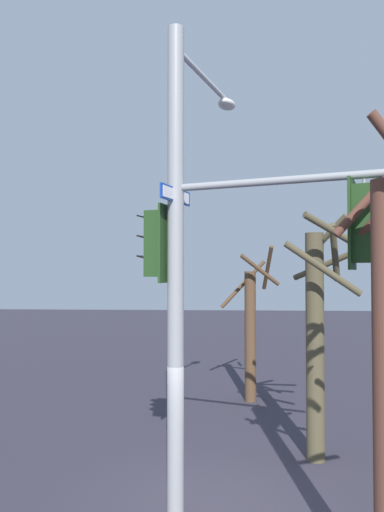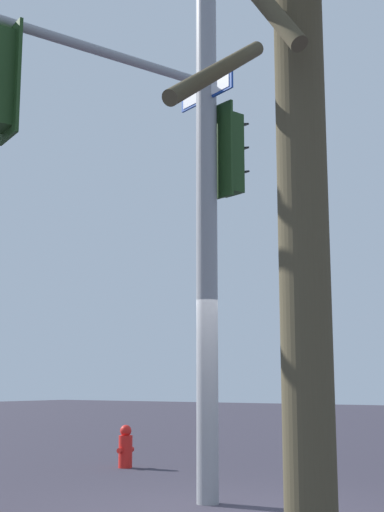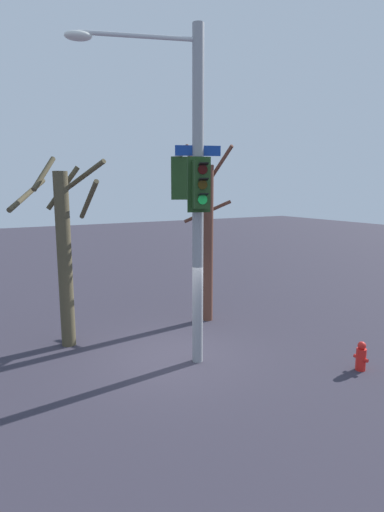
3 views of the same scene
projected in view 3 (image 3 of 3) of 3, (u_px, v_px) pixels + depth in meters
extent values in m
plane|color=#312D39|center=(174.00, 358.00, 10.70)|extent=(80.00, 80.00, 0.00)
cylinder|color=gray|center=(198.00, 204.00, 9.82)|extent=(0.27, 0.27, 8.12)
cylinder|color=silver|center=(140.00, 36.00, 8.97)|extent=(0.98, 2.54, 0.10)
ellipsoid|color=silver|center=(78.00, 36.00, 8.75)|extent=(0.54, 0.69, 0.20)
cylinder|color=gray|center=(184.00, 153.00, 11.66)|extent=(4.06, 1.54, 0.12)
cube|color=#1E3D19|center=(180.00, 178.00, 12.56)|extent=(0.42, 0.45, 1.10)
cube|color=#1E3D19|center=(180.00, 178.00, 12.39)|extent=(0.26, 0.53, 1.30)
cylinder|color=#2F0403|center=(179.00, 167.00, 12.66)|extent=(0.12, 0.21, 0.22)
cube|color=black|center=(179.00, 164.00, 12.71)|extent=(0.23, 0.26, 0.06)
cylinder|color=#352504|center=(179.00, 179.00, 12.72)|extent=(0.12, 0.21, 0.22)
cube|color=black|center=(179.00, 175.00, 12.77)|extent=(0.23, 0.26, 0.06)
cylinder|color=#19D147|center=(179.00, 189.00, 12.77)|extent=(0.12, 0.21, 0.22)
cube|color=black|center=(179.00, 186.00, 12.83)|extent=(0.23, 0.26, 0.06)
cylinder|color=gray|center=(180.00, 158.00, 12.45)|extent=(0.04, 0.04, 0.15)
cube|color=#1E3D19|center=(201.00, 185.00, 9.40)|extent=(0.39, 0.43, 1.10)
cube|color=#1E3D19|center=(199.00, 185.00, 9.56)|extent=(0.20, 0.55, 1.30)
cylinder|color=#2F0403|center=(203.00, 169.00, 9.18)|extent=(0.09, 0.22, 0.22)
cube|color=black|center=(204.00, 164.00, 9.09)|extent=(0.21, 0.25, 0.06)
cylinder|color=#352504|center=(203.00, 185.00, 9.24)|extent=(0.09, 0.22, 0.22)
cube|color=black|center=(203.00, 179.00, 9.15)|extent=(0.21, 0.25, 0.06)
cylinder|color=#19D147|center=(203.00, 200.00, 9.30)|extent=(0.09, 0.22, 0.22)
cube|color=black|center=(203.00, 194.00, 9.21)|extent=(0.21, 0.25, 0.06)
cube|color=navy|center=(198.00, 151.00, 9.61)|extent=(0.41, 1.04, 0.24)
cube|color=white|center=(198.00, 151.00, 9.63)|extent=(0.35, 0.94, 0.18)
cylinder|color=red|center=(361.00, 359.00, 9.94)|extent=(0.24, 0.24, 0.55)
sphere|color=red|center=(362.00, 346.00, 9.89)|extent=(0.20, 0.20, 0.20)
cylinder|color=red|center=(366.00, 360.00, 9.82)|extent=(0.10, 0.09, 0.09)
cylinder|color=red|center=(356.00, 356.00, 10.06)|extent=(0.10, 0.09, 0.09)
cylinder|color=brown|center=(208.00, 245.00, 13.36)|extent=(0.34, 0.34, 5.16)
cylinder|color=brown|center=(189.00, 183.00, 13.52)|extent=(0.72, 1.59, 0.99)
cylinder|color=brown|center=(219.00, 165.00, 13.30)|extent=(1.13, 0.43, 1.27)
cylinder|color=brown|center=(207.00, 212.00, 13.97)|extent=(0.93, 1.48, 0.81)
cylinder|color=brown|center=(189.00, 166.00, 13.08)|extent=(1.08, 1.03, 1.24)
cylinder|color=brown|center=(192.00, 164.00, 12.76)|extent=(1.20, 0.38, 1.32)
cylinder|color=#4B432F|center=(65.00, 261.00, 11.19)|extent=(0.39, 0.39, 4.88)
cylinder|color=#4B432F|center=(27.00, 194.00, 10.98)|extent=(1.67, 1.26, 0.89)
cylinder|color=#4B432F|center=(63.00, 188.00, 11.27)|extent=(0.46, 0.95, 1.23)
cylinder|color=#4B432F|center=(44.00, 173.00, 10.90)|extent=(0.87, 0.83, 0.96)
cylinder|color=#4B432F|center=(89.00, 200.00, 11.29)|extent=(1.57, 0.18, 1.13)
cylinder|color=#4B432F|center=(84.00, 175.00, 11.46)|extent=(1.60, 0.84, 0.87)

